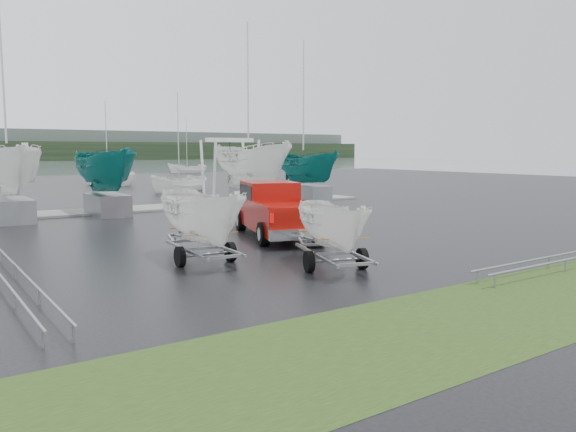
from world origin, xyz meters
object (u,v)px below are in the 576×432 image
at_px(trailer_hitched, 334,186).
at_px(boat_hoist, 230,161).
at_px(pickup_truck, 274,208).
at_px(trailer_parked, 202,170).

relative_size(trailer_hitched, boat_hoist, 1.06).
bearing_deg(pickup_truck, trailer_parked, -125.82).
relative_size(pickup_truck, trailer_parked, 1.29).
bearing_deg(trailer_hitched, trailer_parked, 151.26).
xyz_separation_m(trailer_hitched, boat_hoist, (6.91, 18.77, 0.29)).
bearing_deg(pickup_truck, trailer_hitched, -90.00).
distance_m(trailer_hitched, trailer_parked, 3.96).
distance_m(pickup_truck, trailer_hitched, 6.80).
bearing_deg(trailer_parked, trailer_hitched, -42.57).
bearing_deg(pickup_truck, boat_hoist, 87.19).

